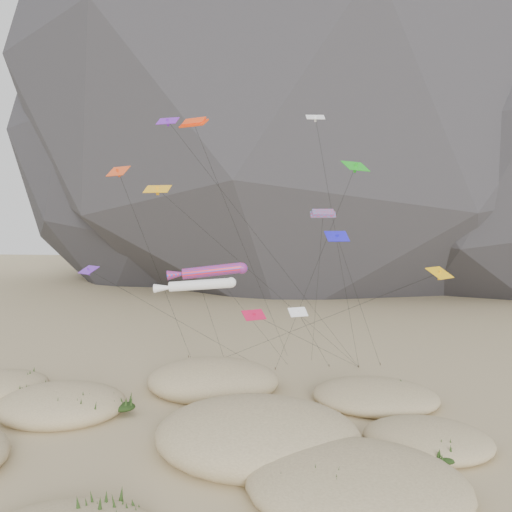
# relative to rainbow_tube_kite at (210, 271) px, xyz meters

# --- Properties ---
(ground) EXTENTS (500.00, 500.00, 0.00)m
(ground) POSITION_rel_rainbow_tube_kite_xyz_m (1.88, -11.11, -12.09)
(ground) COLOR #CCB789
(ground) RESTS_ON ground
(rock_headland) EXTENTS (226.37, 148.64, 177.50)m
(rock_headland) POSITION_rel_rainbow_tube_kite_xyz_m (8.25, 107.60, 60.59)
(rock_headland) COLOR black
(rock_headland) RESTS_ON ground
(dunes) EXTENTS (49.71, 36.39, 4.29)m
(dunes) POSITION_rel_rainbow_tube_kite_xyz_m (0.36, -7.57, -11.33)
(dunes) COLOR #CCB789
(dunes) RESTS_ON ground
(dune_grass) EXTENTS (40.85, 28.47, 1.52)m
(dune_grass) POSITION_rel_rainbow_tube_kite_xyz_m (0.13, -6.60, -11.24)
(dune_grass) COLOR black
(dune_grass) RESTS_ON ground
(kite_stakes) EXTENTS (23.27, 5.14, 0.30)m
(kite_stakes) POSITION_rel_rainbow_tube_kite_xyz_m (4.54, 12.34, -11.94)
(kite_stakes) COLOR #3F2D1E
(kite_stakes) RESTS_ON ground
(rainbow_tube_kite) EXTENTS (10.08, 14.82, 12.92)m
(rainbow_tube_kite) POSITION_rel_rainbow_tube_kite_xyz_m (0.00, 0.00, 0.00)
(rainbow_tube_kite) COLOR #FE1A25
(rainbow_tube_kite) RESTS_ON ground
(white_tube_kite) EXTENTS (6.88, 17.24, 12.00)m
(white_tube_kite) POSITION_rel_rainbow_tube_kite_xyz_m (-0.04, -4.49, -0.78)
(white_tube_kite) COLOR white
(white_tube_kite) RESTS_ON ground
(orange_parafoil) EXTENTS (8.64, 18.57, 26.08)m
(orange_parafoil) POSITION_rel_rainbow_tube_kite_xyz_m (-1.30, 0.19, 13.15)
(orange_parafoil) COLOR #FD3C0D
(orange_parafoil) RESTS_ON ground
(multi_parafoil) EXTENTS (2.53, 14.98, 17.81)m
(multi_parafoil) POSITION_rel_rainbow_tube_kite_xyz_m (10.24, 1.52, 5.06)
(multi_parafoil) COLOR red
(multi_parafoil) RESTS_ON ground
(delta_kites) EXTENTS (33.62, 20.91, 26.74)m
(delta_kites) POSITION_rel_rainbow_tube_kite_xyz_m (3.76, -0.76, 4.47)
(delta_kites) COLOR #C0123B
(delta_kites) RESTS_ON ground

